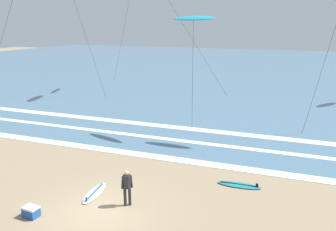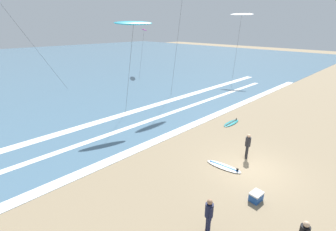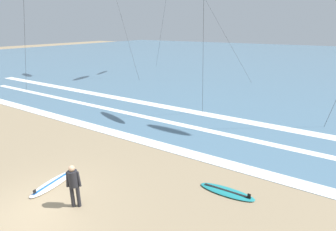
# 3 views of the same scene
# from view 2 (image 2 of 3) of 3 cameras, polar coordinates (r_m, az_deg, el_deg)

# --- Properties ---
(ground_plane) EXTENTS (160.00, 160.00, 0.00)m
(ground_plane) POSITION_cam_2_polar(r_m,az_deg,el_deg) (14.63, 19.65, -12.01)
(ground_plane) COLOR #937F60
(ocean_surface) EXTENTS (140.00, 90.00, 0.01)m
(ocean_surface) POSITION_cam_2_polar(r_m,az_deg,el_deg) (57.50, -33.36, 9.94)
(ocean_surface) COLOR slate
(ocean_surface) RESTS_ON ground
(wave_foam_shoreline) EXTENTS (46.00, 0.79, 0.01)m
(wave_foam_shoreline) POSITION_cam_2_polar(r_m,az_deg,el_deg) (18.82, 4.14, -3.07)
(wave_foam_shoreline) COLOR white
(wave_foam_shoreline) RESTS_ON ocean_surface
(wave_foam_mid_break) EXTENTS (42.45, 0.55, 0.01)m
(wave_foam_mid_break) POSITION_cam_2_polar(r_m,az_deg,el_deg) (19.65, -7.24, -2.12)
(wave_foam_mid_break) COLOR white
(wave_foam_mid_break) RESTS_ON ocean_surface
(wave_foam_outer_break) EXTENTS (49.81, 0.88, 0.01)m
(wave_foam_outer_break) POSITION_cam_2_polar(r_m,az_deg,el_deg) (21.62, -12.40, -0.26)
(wave_foam_outer_break) COLOR white
(wave_foam_outer_break) RESTS_ON ocean_surface
(surfer_mid_group) EXTENTS (0.46, 0.37, 1.60)m
(surfer_mid_group) POSITION_cam_2_polar(r_m,az_deg,el_deg) (15.14, 18.75, -6.52)
(surfer_mid_group) COLOR #232328
(surfer_mid_group) RESTS_ON ground
(surfer_left_near) EXTENTS (0.38, 0.45, 1.60)m
(surfer_left_near) POSITION_cam_2_polar(r_m,az_deg,el_deg) (9.86, 9.88, -22.28)
(surfer_left_near) COLOR #141938
(surfer_left_near) RESTS_ON ground
(surfboard_right_spare) EXTENTS (0.86, 2.16, 0.25)m
(surfboard_right_spare) POSITION_cam_2_polar(r_m,az_deg,el_deg) (14.27, 13.32, -11.92)
(surfboard_right_spare) COLOR silver
(surfboard_right_spare) RESTS_ON ground
(surfboard_foreground_flat) EXTENTS (2.12, 0.66, 0.25)m
(surfboard_foreground_flat) POSITION_cam_2_polar(r_m,az_deg,el_deg) (20.37, 15.09, -1.75)
(surfboard_foreground_flat) COLOR teal
(surfboard_foreground_flat) RESTS_ON ground
(kite_magenta_high_left) EXTENTS (5.01, 4.63, 7.23)m
(kite_magenta_high_left) POSITION_cam_2_polar(r_m,az_deg,el_deg) (41.11, -5.83, 19.92)
(kite_magenta_high_left) COLOR #CC2384
(kite_magenta_high_left) RESTS_ON ground
(kite_cyan_high_right) EXTENTS (3.29, 2.26, 8.06)m
(kite_cyan_high_right) POSITION_cam_2_polar(r_m,az_deg,el_deg) (20.02, -8.34, 21.19)
(kite_cyan_high_right) COLOR #23A8C6
(kite_cyan_high_right) RESTS_ON ground
(kite_white_distant_low) EXTENTS (5.53, 3.62, 9.31)m
(kite_white_distant_low) POSITION_cam_2_polar(r_m,az_deg,el_deg) (36.83, 17.43, 22.26)
(kite_white_distant_low) COLOR white
(kite_white_distant_low) RESTS_ON ground
(cooler_box) EXTENTS (0.65, 0.50, 0.44)m
(cooler_box) POSITION_cam_2_polar(r_m,az_deg,el_deg) (12.29, 20.56, -17.89)
(cooler_box) COLOR #1E4C9E
(cooler_box) RESTS_ON ground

